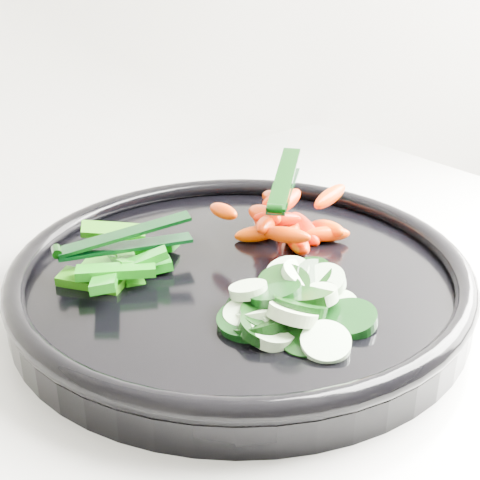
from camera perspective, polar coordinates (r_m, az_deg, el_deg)
veggie_tray at (r=0.55m, az=0.00°, el=-3.25°), size 0.48×0.48×0.04m
cucumber_pile at (r=0.49m, az=3.97°, el=-5.74°), size 0.12×0.12×0.04m
carrot_pile at (r=0.60m, az=4.03°, el=1.60°), size 0.13×0.12×0.05m
pepper_pile at (r=0.55m, az=-10.13°, el=-2.01°), size 0.11×0.12×0.04m
tong_carrot at (r=0.59m, az=3.75°, el=4.68°), size 0.10×0.09×0.02m
tong_pepper at (r=0.55m, az=-10.12°, el=-0.09°), size 0.11×0.05×0.02m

